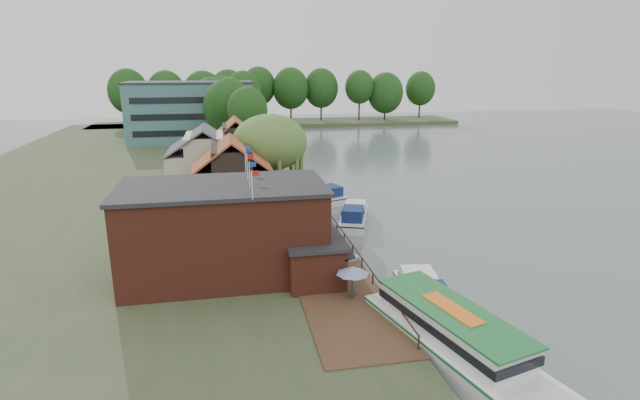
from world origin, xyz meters
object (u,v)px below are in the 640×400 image
cruiser_0 (425,293)px  tour_boat (459,338)px  umbrella_3 (327,241)px  umbrella_1 (345,265)px  umbrella_5 (318,217)px  willow (270,159)px  umbrella_4 (318,231)px  umbrella_2 (325,248)px  cottage_a (232,179)px  cottage_c (236,149)px  cruiser_1 (354,214)px  hotel_block (191,112)px  cottage_b (206,162)px  swan (429,359)px  umbrella_0 (352,282)px  cruiser_2 (324,191)px  pub (251,229)px

cruiser_0 → tour_boat: 6.72m
umbrella_3 → cruiser_0: umbrella_3 is taller
cruiser_0 → umbrella_1: bearing=152.1°
umbrella_1 → umbrella_5: 12.06m
willow → umbrella_4: willow is taller
umbrella_2 → willow: bearing=97.6°
cottage_a → umbrella_2: size_ratio=3.62×
cottage_c → cruiser_1: cottage_c is taller
umbrella_5 → hotel_block: bearing=103.7°
umbrella_4 → umbrella_2: bearing=-93.1°
umbrella_2 → tour_boat: umbrella_2 is taller
cruiser_0 → umbrella_2: bearing=136.6°
umbrella_1 → umbrella_3: (-0.24, 5.35, 0.00)m
cottage_b → swan: bearing=-70.4°
umbrella_2 → cruiser_0: (5.74, -7.22, -1.07)m
umbrella_0 → tour_boat: 8.48m
hotel_block → umbrella_3: (14.60, -68.48, -4.86)m
cottage_b → cottage_a: bearing=-73.3°
hotel_block → cruiser_0: bearing=-75.7°
umbrella_2 → cruiser_2: umbrella_2 is taller
cottage_c → cruiser_2: (10.63, -10.20, -4.17)m
cottage_a → cruiser_0: (12.80, -21.43, -4.03)m
cottage_c → willow: bearing=-76.0°
umbrella_0 → umbrella_4: same height
cottage_c → cruiser_1: size_ratio=0.88×
cottage_c → cruiser_2: 15.32m
cottage_b → swan: size_ratio=21.82×
willow → umbrella_0: size_ratio=4.39×
umbrella_4 → umbrella_5: (0.72, 3.98, 0.00)m
umbrella_2 → umbrella_5: bearing=83.4°
tour_boat → cottage_c: bearing=88.5°
willow → cruiser_0: (8.30, -26.43, -4.99)m
umbrella_5 → tour_boat: size_ratio=0.16×
willow → cruiser_2: (7.13, 3.80, -5.13)m
umbrella_5 → cruiser_0: umbrella_5 is taller
umbrella_4 → umbrella_0: bearing=-88.5°
cottage_a → swan: (10.50, -27.82, -5.03)m
umbrella_2 → umbrella_5: size_ratio=1.00×
umbrella_2 → tour_boat: bearing=-70.0°
cruiser_2 → cottage_a: bearing=-162.7°
umbrella_1 → cruiser_2: umbrella_1 is taller
pub → umbrella_5: 11.84m
umbrella_2 → cruiser_1: size_ratio=0.25×
cruiser_1 → tour_boat: size_ratio=0.65×
cottage_b → willow: 9.07m
willow → umbrella_5: 12.00m
cruiser_2 → cruiser_1: bearing=-103.1°
willow → cruiser_1: bearing=-38.4°
pub → cottage_c: cottage_c is taller
umbrella_0 → umbrella_4: (-0.30, 11.21, 0.00)m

